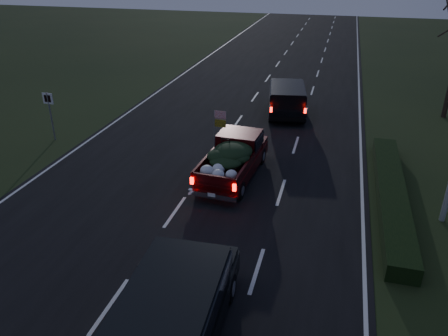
% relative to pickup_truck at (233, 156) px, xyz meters
% --- Properties ---
extents(ground, '(120.00, 120.00, 0.00)m').
position_rel_pickup_truck_xyz_m(ground, '(-1.38, -3.44, -0.96)').
color(ground, black).
rests_on(ground, ground).
extents(road_asphalt, '(14.00, 120.00, 0.02)m').
position_rel_pickup_truck_xyz_m(road_asphalt, '(-1.38, -3.44, -0.95)').
color(road_asphalt, black).
rests_on(road_asphalt, ground).
extents(hedge_row, '(1.00, 10.00, 0.60)m').
position_rel_pickup_truck_xyz_m(hedge_row, '(6.42, -0.44, -0.66)').
color(hedge_row, black).
rests_on(hedge_row, ground).
extents(route_sign, '(0.55, 0.08, 2.50)m').
position_rel_pickup_truck_xyz_m(route_sign, '(-9.88, 1.56, 0.70)').
color(route_sign, gray).
rests_on(route_sign, ground).
extents(pickup_truck, '(2.17, 4.99, 2.56)m').
position_rel_pickup_truck_xyz_m(pickup_truck, '(0.00, 0.00, 0.00)').
color(pickup_truck, '#3D0809').
rests_on(pickup_truck, ground).
extents(lead_suv, '(2.80, 5.15, 1.40)m').
position_rel_pickup_truck_xyz_m(lead_suv, '(1.09, 8.64, 0.10)').
color(lead_suv, black).
rests_on(lead_suv, ground).
extents(rear_suv, '(2.58, 5.31, 1.50)m').
position_rel_pickup_truck_xyz_m(rear_suv, '(0.81, -9.21, 0.18)').
color(rear_suv, black).
rests_on(rear_suv, ground).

